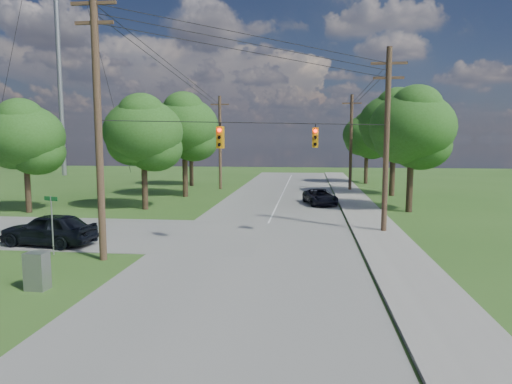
# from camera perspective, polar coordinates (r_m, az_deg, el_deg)

# --- Properties ---
(ground) EXTENTS (140.00, 140.00, 0.00)m
(ground) POSITION_cam_1_polar(r_m,az_deg,el_deg) (19.97, -6.82, -9.09)
(ground) COLOR #2F581D
(ground) RESTS_ON ground
(main_road) EXTENTS (10.00, 100.00, 0.03)m
(main_road) POSITION_cam_1_polar(r_m,az_deg,el_deg) (24.42, 0.51, -6.10)
(main_road) COLOR gray
(main_road) RESTS_ON ground
(sidewalk_east) EXTENTS (2.60, 100.00, 0.12)m
(sidewalk_east) POSITION_cam_1_polar(r_m,az_deg,el_deg) (24.64, 16.29, -6.14)
(sidewalk_east) COLOR gray
(sidewalk_east) RESTS_ON ground
(pole_sw) EXTENTS (2.00, 0.32, 12.00)m
(pole_sw) POSITION_cam_1_polar(r_m,az_deg,el_deg) (21.17, -19.14, 8.53)
(pole_sw) COLOR brown
(pole_sw) RESTS_ON ground
(pole_ne) EXTENTS (2.00, 0.32, 10.50)m
(pole_ne) POSITION_cam_1_polar(r_m,az_deg,el_deg) (27.05, 16.01, 6.52)
(pole_ne) COLOR brown
(pole_ne) RESTS_ON ground
(pole_north_e) EXTENTS (2.00, 0.32, 10.00)m
(pole_north_e) POSITION_cam_1_polar(r_m,az_deg,el_deg) (48.89, 11.79, 6.16)
(pole_north_e) COLOR brown
(pole_north_e) RESTS_ON ground
(pole_north_w) EXTENTS (2.00, 0.32, 10.00)m
(pole_north_w) POSITION_cam_1_polar(r_m,az_deg,el_deg) (49.61, -4.51, 6.28)
(pole_north_w) COLOR brown
(pole_north_w) RESTS_ON ground
(power_lines) EXTENTS (13.93, 29.62, 4.93)m
(power_lines) POSITION_cam_1_polar(r_m,az_deg,el_deg) (30.62, 0.90, 13.67)
(power_lines) COLOR black
(power_lines) RESTS_ON ground
(traffic_signals) EXTENTS (4.91, 3.27, 1.05)m
(traffic_signals) POSITION_cam_1_polar(r_m,az_deg,el_deg) (23.20, 1.75, 6.88)
(traffic_signals) COLOR orange
(traffic_signals) RESTS_ON ground
(radio_mast) EXTENTS (0.70, 0.70, 45.00)m
(radio_mast) POSITION_cam_1_polar(r_m,az_deg,el_deg) (76.23, -23.62, 19.04)
(radio_mast) COLOR gray
(radio_mast) RESTS_ON ground
(tree_w_near) EXTENTS (6.00, 6.00, 8.40)m
(tree_w_near) POSITION_cam_1_polar(r_m,az_deg,el_deg) (35.94, -13.92, 7.27)
(tree_w_near) COLOR #423321
(tree_w_near) RESTS_ON ground
(tree_w_mid) EXTENTS (6.40, 6.40, 9.22)m
(tree_w_mid) POSITION_cam_1_polar(r_m,az_deg,el_deg) (43.27, -8.95, 8.10)
(tree_w_mid) COLOR #423321
(tree_w_mid) RESTS_ON ground
(tree_w_far) EXTENTS (6.00, 6.00, 8.73)m
(tree_w_far) POSITION_cam_1_polar(r_m,az_deg,el_deg) (53.44, -8.15, 7.46)
(tree_w_far) COLOR #423321
(tree_w_far) RESTS_ON ground
(tree_e_near) EXTENTS (6.20, 6.20, 8.81)m
(tree_e_near) POSITION_cam_1_polar(r_m,az_deg,el_deg) (35.50, 18.92, 7.65)
(tree_e_near) COLOR #423321
(tree_e_near) RESTS_ON ground
(tree_e_mid) EXTENTS (6.60, 6.60, 9.64)m
(tree_e_mid) POSITION_cam_1_polar(r_m,az_deg,el_deg) (45.43, 16.87, 8.24)
(tree_e_mid) COLOR #423321
(tree_e_mid) RESTS_ON ground
(tree_e_far) EXTENTS (5.80, 5.80, 8.32)m
(tree_e_far) POSITION_cam_1_polar(r_m,az_deg,el_deg) (57.13, 13.70, 6.95)
(tree_e_far) COLOR #423321
(tree_e_far) RESTS_ON ground
(tree_cross_n) EXTENTS (5.60, 5.60, 7.91)m
(tree_cross_n) POSITION_cam_1_polar(r_m,az_deg,el_deg) (37.33, -26.93, 6.21)
(tree_cross_n) COLOR #423321
(tree_cross_n) RESTS_ON ground
(car_cross_dark) EXTENTS (5.02, 2.49, 1.64)m
(car_cross_dark) POSITION_cam_1_polar(r_m,az_deg,el_deg) (25.47, -24.47, -4.24)
(car_cross_dark) COLOR black
(car_cross_dark) RESTS_ON cross_road
(car_main_north) EXTENTS (3.13, 4.94, 1.27)m
(car_main_north) POSITION_cam_1_polar(r_m,az_deg,el_deg) (38.01, 8.01, -0.60)
(car_main_north) COLOR black
(car_main_north) RESTS_ON main_road
(control_cabinet) EXTENTS (0.78, 0.59, 1.37)m
(control_cabinet) POSITION_cam_1_polar(r_m,az_deg,el_deg) (18.35, -25.69, -8.90)
(control_cabinet) COLOR gray
(control_cabinet) RESTS_ON ground
(street_name_sign) EXTENTS (0.80, 0.29, 2.77)m
(street_name_sign) POSITION_cam_1_polar(r_m,az_deg,el_deg) (23.26, -24.16, -2.97)
(street_name_sign) COLOR gray
(street_name_sign) RESTS_ON ground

